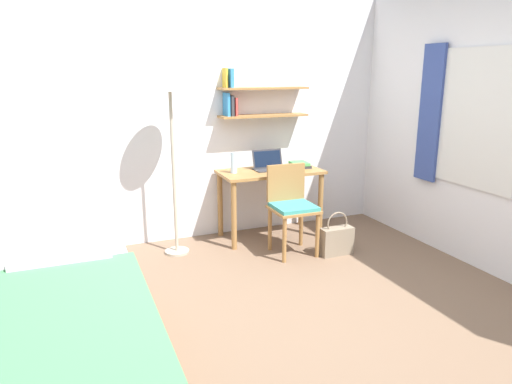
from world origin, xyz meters
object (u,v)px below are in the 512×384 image
(bed, at_px, (66,344))
(desk, at_px, (270,183))
(desk_chair, at_px, (291,204))
(water_bottle, at_px, (234,163))
(book_stack, at_px, (300,165))
(laptop, at_px, (269,164))
(handbag, at_px, (337,240))
(standing_lamp, at_px, (170,90))

(bed, bearing_deg, desk, 41.05)
(desk_chair, xyz_separation_m, water_bottle, (-0.41, 0.52, 0.35))
(desk, bearing_deg, book_stack, 3.79)
(laptop, height_order, water_bottle, water_bottle)
(laptop, xyz_separation_m, handbag, (0.38, -0.80, -0.64))
(water_bottle, bearing_deg, desk, -3.93)
(bed, height_order, laptop, laptop)
(desk_chair, relative_size, laptop, 2.52)
(desk_chair, xyz_separation_m, handbag, (0.38, -0.24, -0.35))
(desk_chair, bearing_deg, book_stack, 55.24)
(standing_lamp, distance_m, laptop, 1.35)
(standing_lamp, distance_m, book_stack, 1.65)
(desk, bearing_deg, laptop, 79.28)
(handbag, bearing_deg, bed, -156.36)
(standing_lamp, bearing_deg, desk, 5.35)
(desk_chair, height_order, book_stack, desk_chair)
(standing_lamp, distance_m, water_bottle, 1.00)
(desk, relative_size, water_bottle, 5.02)
(bed, relative_size, standing_lamp, 1.09)
(bed, height_order, handbag, bed)
(bed, bearing_deg, book_stack, 36.90)
(desk_chair, distance_m, water_bottle, 0.75)
(bed, xyz_separation_m, desk_chair, (2.11, 1.33, 0.26))
(desk_chair, relative_size, water_bottle, 4.01)
(laptop, bearing_deg, standing_lamp, -171.19)
(water_bottle, bearing_deg, handbag, -43.98)
(desk_chair, bearing_deg, standing_lamp, 159.62)
(water_bottle, relative_size, handbag, 0.49)
(bed, xyz_separation_m, book_stack, (2.47, 1.85, 0.53))
(bed, distance_m, desk_chair, 2.50)
(desk, xyz_separation_m, desk_chair, (0.01, -0.49, -0.10))
(standing_lamp, bearing_deg, laptop, 8.81)
(desk_chair, bearing_deg, handbag, -32.29)
(book_stack, bearing_deg, standing_lamp, -175.05)
(bed, relative_size, handbag, 4.49)
(standing_lamp, bearing_deg, water_bottle, 10.93)
(bed, relative_size, book_stack, 8.18)
(water_bottle, bearing_deg, desk_chair, -51.94)
(desk_chair, height_order, standing_lamp, standing_lamp)
(desk, bearing_deg, water_bottle, 176.07)
(standing_lamp, bearing_deg, handbag, -23.77)
(water_bottle, distance_m, book_stack, 0.77)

